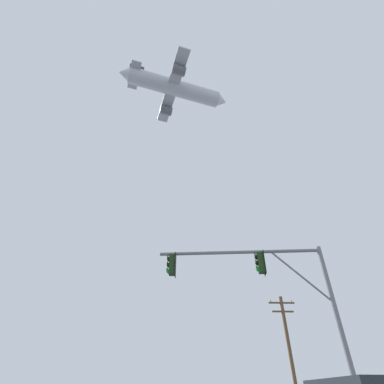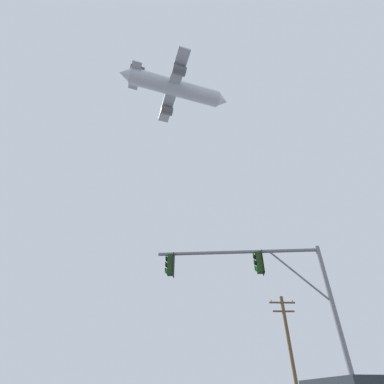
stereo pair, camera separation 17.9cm
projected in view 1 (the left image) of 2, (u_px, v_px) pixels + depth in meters
signal_pole_near at (269, 285)px, 12.10m from camera, size 7.19×0.97×6.77m
utility_pole at (289, 348)px, 22.56m from camera, size 2.20×0.28×8.37m
airplane at (175, 88)px, 56.24m from camera, size 21.63×16.71×5.96m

